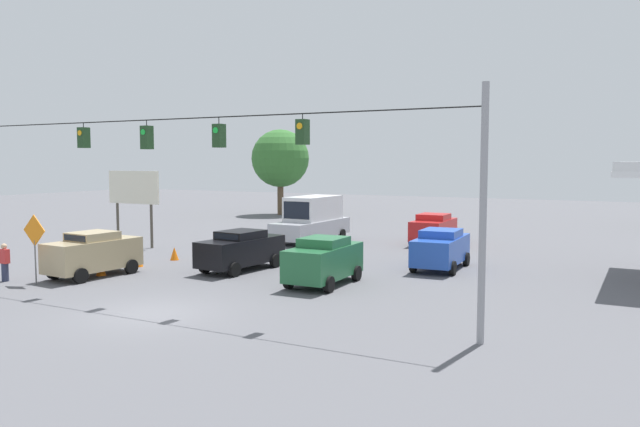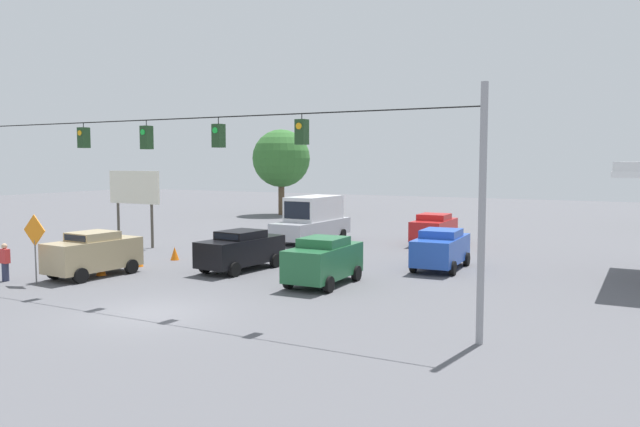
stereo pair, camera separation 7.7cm
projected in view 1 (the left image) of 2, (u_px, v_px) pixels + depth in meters
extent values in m
plane|color=#56565B|center=(151.00, 313.00, 20.46)|extent=(140.00, 140.00, 0.00)
cylinder|color=#939399|center=(483.00, 215.00, 16.78)|extent=(0.20, 0.20, 7.09)
cylinder|color=black|center=(181.00, 119.00, 21.42)|extent=(20.78, 0.04, 0.04)
cube|color=#1E3D1E|center=(303.00, 132.00, 19.21)|extent=(0.32, 0.36, 0.78)
cylinder|color=black|center=(303.00, 116.00, 19.17)|extent=(0.03, 0.03, 0.17)
cylinder|color=orange|center=(299.00, 126.00, 19.03)|extent=(0.20, 0.02, 0.20)
cube|color=#1E3D1E|center=(219.00, 136.00, 20.72)|extent=(0.32, 0.36, 0.78)
cylinder|color=black|center=(219.00, 121.00, 20.67)|extent=(0.03, 0.03, 0.23)
cylinder|color=green|center=(215.00, 130.00, 20.54)|extent=(0.20, 0.02, 0.20)
cube|color=#1E3D1E|center=(147.00, 138.00, 22.22)|extent=(0.32, 0.36, 0.83)
cylinder|color=black|center=(147.00, 123.00, 22.18)|extent=(0.03, 0.03, 0.20)
cylinder|color=green|center=(143.00, 132.00, 22.04)|extent=(0.20, 0.02, 0.20)
cube|color=#1E3D1E|center=(84.00, 138.00, 23.72)|extent=(0.32, 0.36, 0.78)
cylinder|color=black|center=(83.00, 125.00, 23.68)|extent=(0.03, 0.03, 0.18)
cylinder|color=orange|center=(80.00, 133.00, 23.54)|extent=(0.20, 0.02, 0.20)
cube|color=#A8AAB2|center=(311.00, 228.00, 38.85)|extent=(2.38, 6.43, 1.00)
cube|color=silver|center=(313.00, 208.00, 39.03)|extent=(2.15, 4.13, 1.49)
cube|color=black|center=(296.00, 210.00, 37.25)|extent=(1.79, 0.06, 1.04)
cylinder|color=black|center=(278.00, 239.00, 37.64)|extent=(0.23, 0.64, 0.64)
cylinder|color=black|center=(310.00, 241.00, 36.55)|extent=(0.23, 0.64, 0.64)
cylinder|color=black|center=(312.00, 232.00, 41.24)|extent=(0.23, 0.64, 0.64)
cylinder|color=black|center=(342.00, 234.00, 40.15)|extent=(0.23, 0.64, 0.64)
cube|color=red|center=(433.00, 229.00, 37.41)|extent=(1.90, 4.11, 1.17)
cube|color=red|center=(434.00, 217.00, 37.35)|extent=(1.71, 1.83, 0.36)
cube|color=black|center=(438.00, 216.00, 38.15)|extent=(1.46, 0.05, 0.25)
cylinder|color=black|center=(454.00, 238.00, 38.22)|extent=(0.23, 0.64, 0.64)
cylinder|color=black|center=(425.00, 236.00, 39.05)|extent=(0.23, 0.64, 0.64)
cylinder|color=black|center=(442.00, 243.00, 35.87)|extent=(0.23, 0.64, 0.64)
cylinder|color=black|center=(412.00, 241.00, 36.70)|extent=(0.23, 0.64, 0.64)
cube|color=black|center=(241.00, 251.00, 28.50)|extent=(2.13, 4.60, 1.15)
cube|color=black|center=(241.00, 234.00, 28.44)|extent=(1.76, 2.10, 0.36)
cube|color=black|center=(226.00, 237.00, 27.62)|extent=(1.38, 0.15, 0.25)
cylinder|color=black|center=(205.00, 266.00, 27.82)|extent=(0.28, 0.66, 0.64)
cylinder|color=black|center=(234.00, 270.00, 26.87)|extent=(0.28, 0.66, 0.64)
cylinder|color=black|center=(247.00, 258.00, 30.23)|extent=(0.28, 0.66, 0.64)
cylinder|color=black|center=(275.00, 261.00, 29.29)|extent=(0.28, 0.66, 0.64)
cube|color=tan|center=(93.00, 255.00, 26.97)|extent=(2.03, 4.16, 1.27)
cube|color=tan|center=(93.00, 236.00, 26.91)|extent=(1.73, 1.89, 0.36)
cube|color=black|center=(75.00, 238.00, 26.15)|extent=(1.40, 0.12, 0.25)
cylinder|color=black|center=(54.00, 272.00, 26.38)|extent=(0.27, 0.65, 0.64)
cylinder|color=black|center=(80.00, 276.00, 25.45)|extent=(0.27, 0.65, 0.64)
cylinder|color=black|center=(105.00, 263.00, 28.60)|extent=(0.27, 0.65, 0.64)
cylinder|color=black|center=(131.00, 267.00, 27.67)|extent=(0.27, 0.65, 0.64)
cube|color=#236038|center=(324.00, 262.00, 25.16)|extent=(1.86, 4.12, 1.25)
cube|color=#236038|center=(324.00, 242.00, 25.09)|extent=(1.66, 1.84, 0.36)
cube|color=black|center=(333.00, 239.00, 25.90)|extent=(1.40, 0.06, 0.25)
cylinder|color=black|center=(357.00, 273.00, 26.00)|extent=(0.24, 0.65, 0.64)
cylinder|color=black|center=(319.00, 270.00, 26.78)|extent=(0.24, 0.65, 0.64)
cylinder|color=black|center=(329.00, 285.00, 23.64)|extent=(0.24, 0.65, 0.64)
cylinder|color=black|center=(289.00, 281.00, 24.42)|extent=(0.24, 0.65, 0.64)
cube|color=#234CB2|center=(441.00, 250.00, 28.85)|extent=(2.00, 4.39, 1.17)
cube|color=#234CB2|center=(441.00, 233.00, 28.78)|extent=(1.74, 1.98, 0.36)
cube|color=black|center=(446.00, 231.00, 29.65)|extent=(1.43, 0.09, 0.25)
cylinder|color=black|center=(466.00, 259.00, 29.78)|extent=(0.25, 0.65, 0.64)
cylinder|color=black|center=(430.00, 257.00, 30.54)|extent=(0.25, 0.65, 0.64)
cylinder|color=black|center=(453.00, 268.00, 27.26)|extent=(0.25, 0.65, 0.64)
cylinder|color=black|center=(413.00, 265.00, 28.01)|extent=(0.25, 0.65, 0.64)
cone|color=orange|center=(101.00, 268.00, 27.25)|extent=(0.44, 0.44, 0.66)
cone|color=orange|center=(138.00, 260.00, 29.53)|extent=(0.44, 0.44, 0.66)
cone|color=orange|center=(174.00, 254.00, 31.51)|extent=(0.44, 0.44, 0.66)
cone|color=orange|center=(205.00, 248.00, 33.54)|extent=(0.44, 0.44, 0.66)
cylinder|color=#4C473D|center=(152.00, 226.00, 35.84)|extent=(0.16, 0.16, 2.52)
cylinder|color=#4C473D|center=(118.00, 224.00, 37.09)|extent=(0.16, 0.16, 2.52)
cube|color=silver|center=(134.00, 187.00, 36.28)|extent=(3.80, 0.12, 1.92)
cylinder|color=slate|center=(35.00, 262.00, 25.25)|extent=(0.06, 0.06, 1.80)
cube|color=orange|center=(34.00, 230.00, 25.14)|extent=(1.27, 0.04, 1.27)
cylinder|color=#2D334C|center=(5.00, 272.00, 25.91)|extent=(0.28, 0.28, 0.75)
cube|color=red|center=(4.00, 256.00, 25.86)|extent=(0.40, 0.24, 0.60)
sphere|color=tan|center=(4.00, 246.00, 25.82)|extent=(0.24, 0.24, 0.24)
cylinder|color=brown|center=(280.00, 194.00, 58.18)|extent=(0.57, 0.57, 3.80)
sphere|color=#336B2D|center=(280.00, 158.00, 57.90)|extent=(5.36, 5.36, 5.36)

